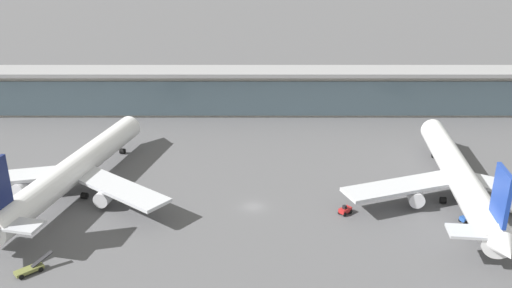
% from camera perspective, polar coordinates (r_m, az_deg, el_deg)
% --- Properties ---
extents(ground_plane, '(1200.00, 1200.00, 0.00)m').
position_cam_1_polar(ground_plane, '(117.50, -0.04, -6.67)').
color(ground_plane, '#515154').
extents(airliner_left_stand, '(51.40, 67.85, 18.22)m').
position_cam_1_polar(airliner_left_stand, '(127.41, -18.68, -2.68)').
color(airliner_left_stand, white).
rests_on(airliner_left_stand, ground).
extents(airliner_centre_stand, '(52.38, 68.46, 18.22)m').
position_cam_1_polar(airliner_centre_stand, '(125.80, 21.11, -3.33)').
color(airliner_centre_stand, white).
rests_on(airliner_centre_stand, ground).
extents(service_truck_near_nose_red, '(3.27, 3.18, 2.05)m').
position_cam_1_polar(service_truck_near_nose_red, '(115.84, 9.70, -6.96)').
color(service_truck_near_nose_red, '#B21E1E').
rests_on(service_truck_near_nose_red, ground).
extents(service_truck_by_tail_blue, '(3.29, 2.67, 2.05)m').
position_cam_1_polar(service_truck_by_tail_blue, '(119.32, 21.77, -7.41)').
color(service_truck_by_tail_blue, '#234C9E').
rests_on(service_truck_by_tail_blue, ground).
extents(service_truck_at_far_stand_olive, '(5.93, 5.59, 2.70)m').
position_cam_1_polar(service_truck_at_far_stand_olive, '(104.00, -22.62, -12.09)').
color(service_truck_at_far_stand_olive, olive).
rests_on(service_truck_at_far_stand_olive, ground).
extents(terminal_building, '(207.55, 12.80, 15.20)m').
position_cam_1_polar(terminal_building, '(174.67, 0.08, 5.70)').
color(terminal_building, '#B2ADA3').
rests_on(terminal_building, ground).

